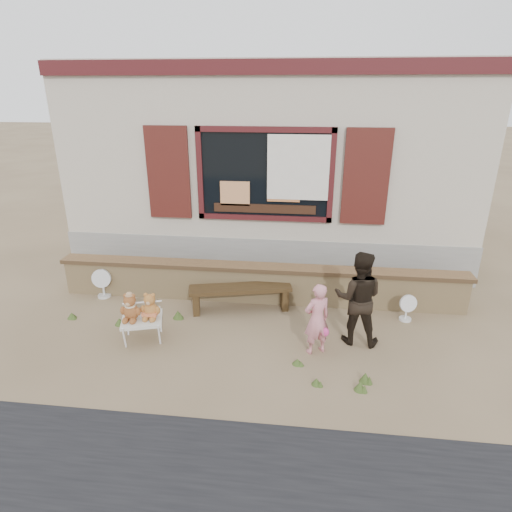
# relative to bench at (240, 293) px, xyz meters

# --- Properties ---
(ground) EXTENTS (80.00, 80.00, 0.00)m
(ground) POSITION_rel_bench_xyz_m (0.26, -0.61, -0.32)
(ground) COLOR brown
(ground) RESTS_ON ground
(shopfront) EXTENTS (8.04, 5.13, 4.00)m
(shopfront) POSITION_rel_bench_xyz_m (0.26, 3.88, 1.68)
(shopfront) COLOR #A09481
(shopfront) RESTS_ON ground
(brick_wall) EXTENTS (7.10, 0.36, 0.67)m
(brick_wall) POSITION_rel_bench_xyz_m (0.26, 0.39, 0.02)
(brick_wall) COLOR tan
(brick_wall) RESTS_ON ground
(bench) EXTENTS (1.74, 0.74, 0.44)m
(bench) POSITION_rel_bench_xyz_m (0.00, 0.00, 0.00)
(bench) COLOR #2F2110
(bench) RESTS_ON ground
(folding_chair) EXTENTS (0.70, 0.66, 0.36)m
(folding_chair) POSITION_rel_bench_xyz_m (-1.31, -1.08, 0.01)
(folding_chair) COLOR beige
(folding_chair) RESTS_ON ground
(teddy_bear_left) EXTENTS (0.37, 0.35, 0.42)m
(teddy_bear_left) POSITION_rel_bench_xyz_m (-1.44, -1.12, 0.25)
(teddy_bear_left) COLOR brown
(teddy_bear_left) RESTS_ON folding_chair
(teddy_bear_right) EXTENTS (0.36, 0.33, 0.41)m
(teddy_bear_right) POSITION_rel_bench_xyz_m (-1.17, -1.04, 0.24)
(teddy_bear_right) COLOR brown
(teddy_bear_right) RESTS_ON folding_chair
(child) EXTENTS (0.46, 0.41, 1.07)m
(child) POSITION_rel_bench_xyz_m (1.25, -1.11, 0.22)
(child) COLOR pink
(child) RESTS_ON ground
(adult) EXTENTS (0.76, 0.63, 1.42)m
(adult) POSITION_rel_bench_xyz_m (1.83, -0.74, 0.39)
(adult) COLOR black
(adult) RESTS_ON ground
(fan_left) EXTENTS (0.35, 0.23, 0.55)m
(fan_left) POSITION_rel_bench_xyz_m (-2.52, 0.19, -0.04)
(fan_left) COLOR silver
(fan_left) RESTS_ON ground
(fan_right) EXTENTS (0.30, 0.19, 0.46)m
(fan_right) POSITION_rel_bench_xyz_m (2.71, -0.03, -0.09)
(fan_right) COLOR silver
(fan_right) RESTS_ON ground
(grass_tufts) EXTENTS (4.74, 1.87, 0.14)m
(grass_tufts) POSITION_rel_bench_xyz_m (-0.17, -1.07, -0.26)
(grass_tufts) COLOR #394E1F
(grass_tufts) RESTS_ON ground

